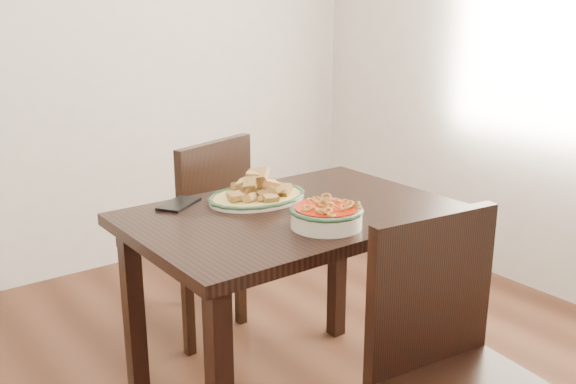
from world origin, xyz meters
TOP-DOWN VIEW (x-y plane):
  - wall_back at (0.00, 1.75)m, footprint 3.50×0.10m
  - dining_table at (0.14, 0.09)m, footprint 1.09×0.73m
  - chair_far at (0.14, 0.75)m, footprint 0.53×0.53m
  - chair_near at (0.15, -0.62)m, footprint 0.47×0.47m
  - fish_plate at (0.11, 0.25)m, footprint 0.37×0.28m
  - noodle_bowl at (0.12, -0.11)m, footprint 0.24×0.24m
  - smartphone at (-0.14, 0.37)m, footprint 0.19×0.16m
  - napkin at (0.25, 0.42)m, footprint 0.14×0.13m

SIDE VIEW (x-z plane):
  - chair_far at x=0.14m, z-range 0.05..0.94m
  - chair_near at x=0.15m, z-range 0.05..0.94m
  - dining_table at x=0.14m, z-range 0.26..1.01m
  - smartphone at x=-0.14m, z-range 0.75..0.76m
  - napkin at x=0.25m, z-range 0.75..0.76m
  - noodle_bowl at x=0.12m, z-range 0.75..0.84m
  - fish_plate at x=0.11m, z-range 0.74..0.85m
  - wall_back at x=0.00m, z-range 0.00..2.60m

